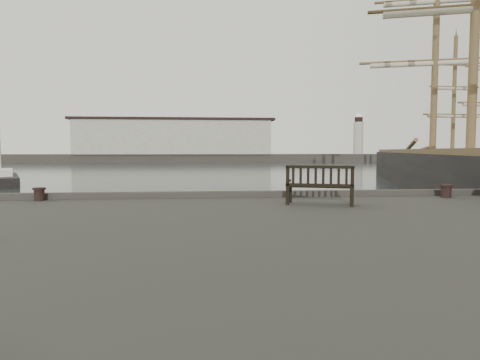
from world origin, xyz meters
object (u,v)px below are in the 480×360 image
Objects in this scene: bollard_left at (39,194)px; bollard_right at (446,191)px; bench at (320,193)px; yacht_d at (1,182)px; tall_ship_main at (469,179)px.

bollard_left is 0.93× the size of bollard_right.
bollard_left is (-7.52, 1.57, -0.13)m from bench.
yacht_d is at bearing 145.32° from bench.
yacht_d reaches higher than bollard_right.
yacht_d is (-12.58, 26.06, -1.51)m from bollard_left.
tall_ship_main is (12.18, 17.22, -0.90)m from bollard_right.
tall_ship_main is (16.37, 18.50, -1.02)m from bench.
bollard_left is at bearing 178.58° from bollard_right.
bench reaches higher than bollard_left.
bench is at bearing -11.77° from bollard_left.
bollard_left is 0.03× the size of yacht_d.
bollard_right is (11.72, -0.29, 0.01)m from bollard_left.
bollard_right is (4.20, 1.28, -0.12)m from bench.
bench is at bearing -113.13° from tall_ship_main.
tall_ship_main is (23.89, 16.93, -0.89)m from bollard_left.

